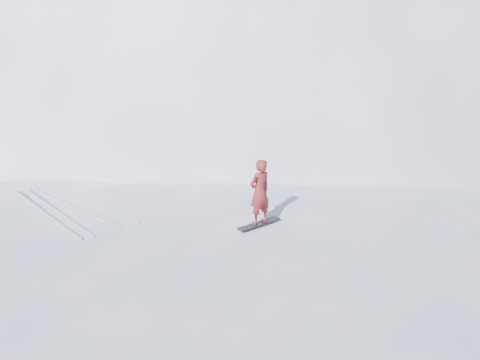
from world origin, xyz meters
The scene contains 8 objects.
ground centered at (0.00, 0.00, 0.00)m, with size 400.00×400.00×0.00m, color white.
near_ridge centered at (1.00, 3.00, 0.00)m, with size 36.00×28.00×4.80m, color white.
summit_peak centered at (22.00, 26.00, 0.00)m, with size 60.00×56.00×56.00m, color white.
peak_shoulder centered at (10.00, 20.00, 0.00)m, with size 28.00×24.00×18.00m, color white.
wind_bumps centered at (-0.56, 2.12, 0.00)m, with size 16.00×14.40×1.00m.
snowboard centered at (2.80, 0.06, 2.41)m, with size 1.50×0.28×0.02m, color black.
snowboarder centered at (2.80, 0.06, 3.40)m, with size 0.71×0.47×1.95m, color maroon.
board_tracks centered at (-1.68, 4.93, 2.42)m, with size 2.69×5.94×0.04m.
Camera 1 is at (-4.26, -9.17, 7.49)m, focal length 32.00 mm.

